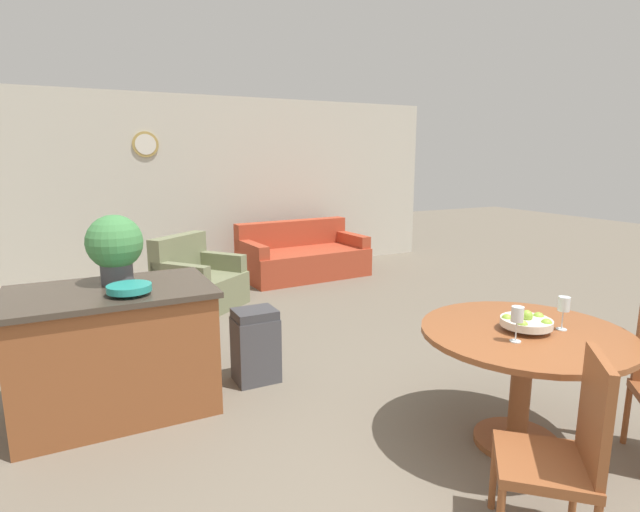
{
  "coord_description": "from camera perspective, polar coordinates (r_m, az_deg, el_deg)",
  "views": [
    {
      "loc": [
        -1.8,
        -1.32,
        1.82
      ],
      "look_at": [
        0.1,
        2.46,
        0.97
      ],
      "focal_mm": 28.0,
      "sensor_mm": 36.0,
      "label": 1
    }
  ],
  "objects": [
    {
      "name": "trash_bin",
      "position": [
        4.16,
        -7.38,
        -10.12
      ],
      "size": [
        0.34,
        0.29,
        0.61
      ],
      "color": "#47474C",
      "rests_on": "ground_plane"
    },
    {
      "name": "kitchen_island",
      "position": [
        3.9,
        -22.35,
        -9.92
      ],
      "size": [
        1.37,
        0.88,
        0.91
      ],
      "color": "brown",
      "rests_on": "ground_plane"
    },
    {
      "name": "dining_table",
      "position": [
        3.4,
        22.21,
        -10.66
      ],
      "size": [
        1.26,
        1.26,
        0.77
      ],
      "color": "brown",
      "rests_on": "ground_plane"
    },
    {
      "name": "wall_back",
      "position": [
        7.86,
        -13.57,
        7.69
      ],
      "size": [
        8.0,
        0.09,
        2.7
      ],
      "color": "beige",
      "rests_on": "ground_plane"
    },
    {
      "name": "teal_bowl",
      "position": [
        3.56,
        -20.96,
        -3.47
      ],
      "size": [
        0.29,
        0.29,
        0.07
      ],
      "color": "teal",
      "rests_on": "kitchen_island"
    },
    {
      "name": "fruit_bowl",
      "position": [
        3.32,
        22.51,
        -6.97
      ],
      "size": [
        0.31,
        0.31,
        0.13
      ],
      "color": "silver",
      "rests_on": "dining_table"
    },
    {
      "name": "wine_glass_left",
      "position": [
        3.08,
        21.62,
        -6.38
      ],
      "size": [
        0.07,
        0.07,
        0.21
      ],
      "color": "silver",
      "rests_on": "dining_table"
    },
    {
      "name": "wine_glass_right",
      "position": [
        3.4,
        26.09,
        -5.1
      ],
      "size": [
        0.07,
        0.07,
        0.21
      ],
      "color": "silver",
      "rests_on": "dining_table"
    },
    {
      "name": "armchair",
      "position": [
        6.26,
        -13.77,
        -3.04
      ],
      "size": [
        1.19,
        1.18,
        0.87
      ],
      "rotation": [
        0.0,
        0.0,
        0.67
      ],
      "color": "#7A7F5B",
      "rests_on": "ground_plane"
    },
    {
      "name": "couch",
      "position": [
        7.65,
        -2.07,
        -0.17
      ],
      "size": [
        1.92,
        1.1,
        0.82
      ],
      "rotation": [
        0.0,
        0.0,
        0.06
      ],
      "color": "#B24228",
      "rests_on": "ground_plane"
    },
    {
      "name": "potted_plant",
      "position": [
        3.87,
        -22.41,
        1.11
      ],
      "size": [
        0.4,
        0.4,
        0.5
      ],
      "color": "#4C4C51",
      "rests_on": "kitchen_island"
    },
    {
      "name": "dining_chair_near_left",
      "position": [
        2.68,
        26.15,
        -19.04
      ],
      "size": [
        0.59,
        0.59,
        0.96
      ],
      "rotation": [
        0.0,
        0.0,
        7.12
      ],
      "color": "brown",
      "rests_on": "ground_plane"
    }
  ]
}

